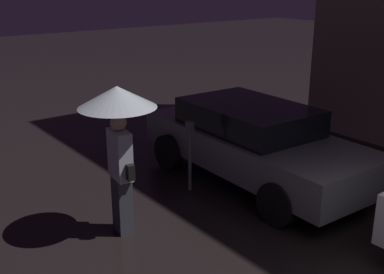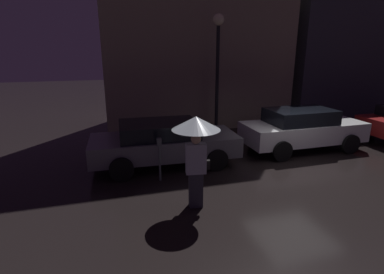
{
  "view_description": "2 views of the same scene",
  "coord_description": "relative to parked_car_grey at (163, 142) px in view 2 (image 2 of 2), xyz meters",
  "views": [
    {
      "loc": [
        1.84,
        -4.47,
        3.56
      ],
      "look_at": [
        -4.24,
        0.22,
        1.0
      ],
      "focal_mm": 45.0,
      "sensor_mm": 36.0,
      "label": 1
    },
    {
      "loc": [
        -5.62,
        -7.5,
        3.6
      ],
      "look_at": [
        -3.5,
        -0.13,
        1.32
      ],
      "focal_mm": 28.0,
      "sensor_mm": 36.0,
      "label": 2
    }
  ],
  "objects": [
    {
      "name": "street_lamp_near",
      "position": [
        2.77,
        2.64,
        2.73
      ],
      "size": [
        0.45,
        0.45,
        4.9
      ],
      "color": "black",
      "rests_on": "ground"
    },
    {
      "name": "building_facade_left",
      "position": [
        2.65,
        5.08,
        4.67
      ],
      "size": [
        8.65,
        3.0,
        10.87
      ],
      "color": "gray",
      "rests_on": "ground"
    },
    {
      "name": "parking_meter",
      "position": [
        -0.34,
        -1.18,
        0.01
      ],
      "size": [
        0.12,
        0.1,
        1.25
      ],
      "color": "#4C5154",
      "rests_on": "ground"
    },
    {
      "name": "parked_car_grey",
      "position": [
        0.0,
        0.0,
        0.0
      ],
      "size": [
        4.65,
        2.03,
        1.41
      ],
      "rotation": [
        0.0,
        0.0,
        -0.04
      ],
      "color": "slate",
      "rests_on": "ground"
    },
    {
      "name": "ground_plane",
      "position": [
        3.99,
        -1.42,
        -0.76
      ],
      "size": [
        60.0,
        60.0,
        0.0
      ],
      "primitive_type": "plane",
      "color": "black"
    },
    {
      "name": "building_facade_right",
      "position": [
        12.27,
        5.08,
        3.08
      ],
      "size": [
        9.46,
        3.0,
        7.67
      ],
      "color": "#3D3D47",
      "rests_on": "ground"
    },
    {
      "name": "pedestrian_with_umbrella",
      "position": [
        0.22,
        -2.83,
        0.95
      ],
      "size": [
        1.08,
        1.08,
        2.18
      ],
      "rotation": [
        0.0,
        0.0,
        3.0
      ],
      "color": "#383842",
      "rests_on": "ground"
    },
    {
      "name": "parked_car_white",
      "position": [
        5.13,
        0.07,
        0.05
      ],
      "size": [
        4.43,
        1.93,
        1.52
      ],
      "rotation": [
        0.0,
        0.0,
        0.01
      ],
      "color": "silver",
      "rests_on": "ground"
    }
  ]
}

